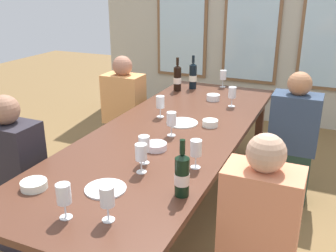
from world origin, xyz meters
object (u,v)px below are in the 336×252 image
Objects in this scene: tasting_bowl_3 at (34,185)px; wine_glass_1 at (107,198)px; seated_person_1 at (293,141)px; tasting_bowl_2 at (156,146)px; dining_table at (170,138)px; wine_glass_8 at (64,195)px; white_plate_0 at (106,189)px; wine_glass_4 at (160,103)px; wine_glass_3 at (141,154)px; tasting_bowl_0 at (213,97)px; wine_glass_7 at (144,144)px; seated_person_2 at (15,180)px; wine_bottle_2 at (182,175)px; seated_person_0 at (124,115)px; wine_glass_5 at (223,76)px; wine_glass_6 at (232,93)px; wine_bottle_1 at (193,76)px; wine_bottle_0 at (177,78)px; wine_glass_0 at (196,149)px; tasting_bowl_1 at (210,123)px; seated_person_3 at (258,240)px; white_plate_1 at (182,123)px; wine_glass_2 at (171,120)px.

wine_glass_1 is (0.51, -0.09, 0.10)m from tasting_bowl_3.
tasting_bowl_2 is at bearing -126.25° from seated_person_1.
dining_table is 1.22m from wine_glass_8.
wine_glass_4 is (-0.22, 1.17, 0.11)m from white_plate_0.
white_plate_0 is 0.29m from wine_glass_3.
wine_glass_8 is at bearing -91.39° from tasting_bowl_0.
wine_glass_4 is at bearing 108.34° from wine_glass_7.
wine_glass_3 is 0.16× the size of seated_person_2.
seated_person_1 is (0.39, 1.49, -0.33)m from wine_bottle_2.
seated_person_0 reaches higher than wine_glass_1.
wine_glass_6 is at bearing -67.37° from wine_glass_5.
wine_glass_5 is (-0.05, 0.50, 0.09)m from tasting_bowl_0.
wine_bottle_2 is at bearing 44.46° from wine_glass_8.
wine_bottle_0 is at bearing -129.21° from wine_bottle_1.
wine_bottle_1 is at bearing 110.88° from wine_glass_0.
seated_person_2 is (-1.22, 0.07, -0.33)m from wine_bottle_2.
wine_glass_6 is at bearing 84.08° from wine_glass_3.
wine_glass_8 is at bearing -89.80° from dining_table.
wine_glass_3 reaches higher than tasting_bowl_2.
white_plate_0 is 1.55× the size of tasting_bowl_2.
tasting_bowl_3 is at bearing -91.54° from wine_bottle_1.
tasting_bowl_3 is 0.80× the size of wine_glass_3.
tasting_bowl_1 is (0.61, -0.83, -0.10)m from wine_bottle_0.
wine_bottle_2 is 0.41m from wine_glass_1.
seated_person_3 is at bearing 0.22° from seated_person_2.
wine_bottle_0 reaches higher than wine_glass_8.
wine_glass_3 is at bearing -80.51° from dining_table.
seated_person_0 is (-0.83, 1.64, -0.22)m from white_plate_0.
tasting_bowl_1 is 0.11× the size of seated_person_1.
white_plate_0 is 0.88m from seated_person_2.
wine_bottle_0 is 1.91× the size of wine_glass_8.
seated_person_2 is (-0.85, -0.39, -0.24)m from tasting_bowl_2.
seated_person_1 is 1.00× the size of seated_person_2.
white_plate_1 is 0.22× the size of seated_person_0.
wine_glass_3 and wine_glass_8 have the same top height.
wine_glass_5 is 1.10m from seated_person_1.
dining_table is at bearing 120.21° from wine_glass_2.
white_plate_1 is 1.71× the size of tasting_bowl_2.
seated_person_3 is (0.81, -0.73, -0.15)m from dining_table.
tasting_bowl_1 is 0.11× the size of seated_person_2.
wine_glass_7 reaches higher than tasting_bowl_3.
wine_glass_0 reaches higher than white_plate_0.
tasting_bowl_2 is at bearing -108.87° from tasting_bowl_1.
seated_person_2 is (-0.81, -0.73, -0.15)m from dining_table.
seated_person_1 is (1.13, 1.75, -0.24)m from tasting_bowl_3.
wine_glass_6 is (0.15, 1.42, -0.00)m from wine_glass_3.
seated_person_0 is at bearing -143.30° from wine_bottle_0.
wine_glass_7 is (0.39, 0.51, 0.10)m from tasting_bowl_3.
dining_table is at bearing 99.49° from wine_glass_3.
tasting_bowl_0 is at bearing 78.93° from tasting_bowl_3.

